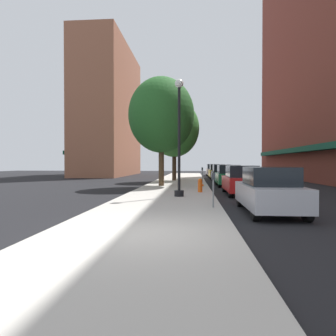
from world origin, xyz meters
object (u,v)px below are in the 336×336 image
at_px(car_white, 213,170).
at_px(car_green, 228,176).
at_px(car_silver, 269,191).
at_px(fire_hydrant, 200,185).
at_px(lamppost, 179,135).
at_px(tree_mid, 174,128).
at_px(car_black, 221,173).
at_px(car_yellow, 217,172).
at_px(parking_meter_far, 213,186).
at_px(car_red, 241,181).
at_px(tree_near, 161,115).
at_px(parking_meter_near, 202,173).

bearing_deg(car_white, car_green, -88.50).
distance_m(car_silver, car_green, 12.98).
relative_size(fire_hydrant, car_green, 0.18).
bearing_deg(lamppost, tree_mid, 94.59).
bearing_deg(car_green, car_silver, -91.64).
relative_size(lamppost, car_white, 1.37).
bearing_deg(car_black, car_green, -88.78).
bearing_deg(car_yellow, car_white, 89.40).
bearing_deg(car_white, lamppost, -95.52).
bearing_deg(fire_hydrant, car_black, 79.40).
distance_m(fire_hydrant, car_silver, 6.97).
distance_m(lamppost, parking_meter_far, 4.61).
height_order(lamppost, car_white, lamppost).
bearing_deg(car_yellow, lamppost, -100.11).
bearing_deg(car_silver, car_black, 90.28).
height_order(fire_hydrant, car_black, car_black).
height_order(lamppost, car_red, lamppost).
bearing_deg(car_silver, tree_mid, 104.27).
bearing_deg(car_green, car_yellow, 88.36).
distance_m(parking_meter_far, car_black, 18.57).
bearing_deg(car_black, lamppost, -101.87).
distance_m(parking_meter_far, tree_mid, 18.48).
bearing_deg(tree_near, parking_meter_near, 50.22).
height_order(fire_hydrant, parking_meter_far, parking_meter_far).
xyz_separation_m(lamppost, car_silver, (3.42, -4.20, -2.39)).
bearing_deg(lamppost, tree_near, 103.01).
distance_m(tree_near, car_green, 7.00).
relative_size(tree_mid, car_white, 1.81).
xyz_separation_m(parking_meter_far, tree_mid, (-2.60, 17.81, 4.18)).
xyz_separation_m(car_yellow, car_white, (0.00, 7.35, 0.00)).
bearing_deg(car_yellow, tree_near, -111.53).
height_order(fire_hydrant, car_white, car_white).
xyz_separation_m(lamppost, car_black, (3.42, 14.72, -2.39)).
distance_m(car_red, car_white, 25.62).
bearing_deg(car_yellow, parking_meter_near, -102.18).
distance_m(lamppost, car_black, 15.30).
height_order(tree_near, car_green, tree_near).
xyz_separation_m(tree_mid, car_silver, (4.55, -18.27, -4.32)).
relative_size(car_red, car_white, 1.00).
bearing_deg(car_black, parking_meter_near, -115.92).
relative_size(parking_meter_near, tree_mid, 0.17).
bearing_deg(car_white, parking_meter_far, -92.04).
bearing_deg(parking_meter_far, tree_near, 106.01).
bearing_deg(tree_mid, car_red, -69.06).
bearing_deg(car_green, car_black, 88.36).
xyz_separation_m(fire_hydrant, car_black, (2.31, 12.36, 0.29)).
height_order(lamppost, tree_near, tree_near).
height_order(lamppost, fire_hydrant, lamppost).
height_order(parking_meter_near, car_green, car_green).
relative_size(tree_near, car_yellow, 1.87).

